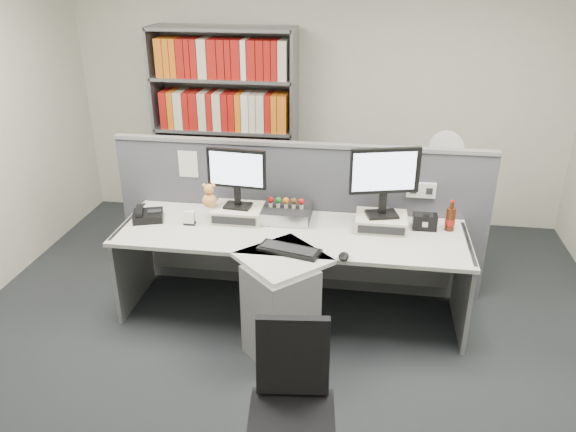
% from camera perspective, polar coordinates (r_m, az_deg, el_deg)
% --- Properties ---
extents(ground, '(5.50, 5.50, 0.00)m').
position_cam_1_polar(ground, '(3.91, -1.48, -16.38)').
color(ground, '#262A2D').
rests_on(ground, ground).
extents(room_shell, '(5.04, 5.54, 2.72)m').
position_cam_1_polar(room_shell, '(3.06, -1.84, 9.93)').
color(room_shell, beige).
rests_on(room_shell, ground).
extents(partition, '(3.00, 0.08, 1.27)m').
position_cam_1_polar(partition, '(4.61, 1.17, -0.04)').
color(partition, '#4D4E57').
rests_on(partition, ground).
extents(desk, '(2.60, 1.20, 0.72)m').
position_cam_1_polar(desk, '(4.12, -0.11, -6.19)').
color(desk, beige).
rests_on(desk, ground).
extents(monitor_riser_left, '(0.38, 0.31, 0.10)m').
position_cam_1_polar(monitor_riser_left, '(4.39, -5.07, 0.31)').
color(monitor_riser_left, beige).
rests_on(monitor_riser_left, desk).
extents(monitor_riser_right, '(0.38, 0.31, 0.10)m').
position_cam_1_polar(monitor_riser_right, '(4.28, 9.40, -0.58)').
color(monitor_riser_right, beige).
rests_on(monitor_riser_right, desk).
extents(monitor_left, '(0.46, 0.16, 0.46)m').
position_cam_1_polar(monitor_left, '(4.27, -5.22, 4.34)').
color(monitor_left, black).
rests_on(monitor_left, monitor_riser_left).
extents(monitor_right, '(0.51, 0.22, 0.52)m').
position_cam_1_polar(monitor_right, '(4.15, 9.74, 3.98)').
color(monitor_right, black).
rests_on(monitor_right, monitor_riser_right).
extents(desktop_pc, '(0.38, 0.34, 0.10)m').
position_cam_1_polar(desktop_pc, '(4.38, -0.17, 0.33)').
color(desktop_pc, black).
rests_on(desktop_pc, desk).
extents(figurines, '(0.29, 0.05, 0.09)m').
position_cam_1_polar(figurines, '(4.32, -0.21, 1.47)').
color(figurines, beige).
rests_on(figurines, desktop_pc).
extents(keyboard, '(0.46, 0.27, 0.03)m').
position_cam_1_polar(keyboard, '(3.90, 0.13, -3.44)').
color(keyboard, black).
rests_on(keyboard, desk).
extents(mouse, '(0.07, 0.12, 0.04)m').
position_cam_1_polar(mouse, '(3.82, 5.66, -4.11)').
color(mouse, black).
rests_on(mouse, desk).
extents(desk_phone, '(0.28, 0.26, 0.10)m').
position_cam_1_polar(desk_phone, '(4.50, -14.03, 0.07)').
color(desk_phone, black).
rests_on(desk_phone, desk).
extents(desk_calendar, '(0.09, 0.07, 0.11)m').
position_cam_1_polar(desk_calendar, '(4.35, -9.93, -0.26)').
color(desk_calendar, black).
rests_on(desk_calendar, desk).
extents(plush_toy, '(0.11, 0.11, 0.19)m').
position_cam_1_polar(plush_toy, '(4.36, -7.95, 1.88)').
color(plush_toy, '#DF954A').
rests_on(plush_toy, monitor_riser_left).
extents(speaker, '(0.18, 0.10, 0.12)m').
position_cam_1_polar(speaker, '(4.33, 13.64, -0.57)').
color(speaker, black).
rests_on(speaker, desk).
extents(cola_bottle, '(0.07, 0.07, 0.24)m').
position_cam_1_polar(cola_bottle, '(4.35, 16.08, -0.31)').
color(cola_bottle, '#3F190A').
rests_on(cola_bottle, desk).
extents(shelving_unit, '(1.41, 0.40, 2.00)m').
position_cam_1_polar(shelving_unit, '(5.77, -6.27, 8.36)').
color(shelving_unit, slate).
rests_on(shelving_unit, ground).
extents(filing_cabinet, '(0.45, 0.61, 0.70)m').
position_cam_1_polar(filing_cabinet, '(5.42, 14.82, -0.46)').
color(filing_cabinet, slate).
rests_on(filing_cabinet, ground).
extents(desk_fan, '(0.30, 0.18, 0.51)m').
position_cam_1_polar(desk_fan, '(5.19, 15.61, 6.27)').
color(desk_fan, white).
rests_on(desk_fan, filing_cabinet).
extents(office_chair, '(0.59, 0.60, 0.91)m').
position_cam_1_polar(office_chair, '(3.03, 0.40, -18.64)').
color(office_chair, silver).
rests_on(office_chair, ground).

